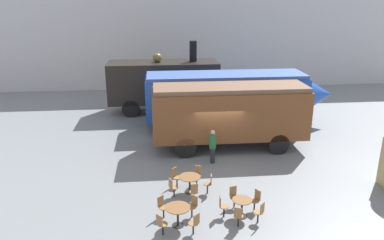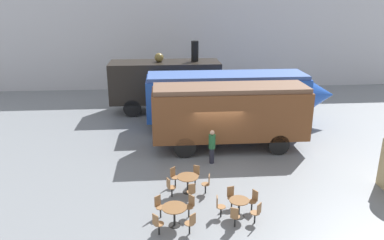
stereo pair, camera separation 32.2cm
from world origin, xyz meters
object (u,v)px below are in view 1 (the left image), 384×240
Objects in this scene: cafe_table_near at (190,180)px; cafe_table_far at (178,211)px; cafe_table_mid at (242,204)px; streamlined_locomotive at (237,95)px; steam_locomotive at (164,81)px; visitor_person at (213,145)px; cafe_chair_0 at (172,186)px; passenger_coach_wooden at (230,112)px.

cafe_table_far is at bearing -105.29° from cafe_table_near.
cafe_table_mid is 2.49m from cafe_table_far.
cafe_table_near is at bearing -114.45° from streamlined_locomotive.
steam_locomotive reaches higher than visitor_person.
cafe_table_far is at bearing -111.69° from cafe_chair_0.
streamlined_locomotive is 1.45× the size of passenger_coach_wooden.
steam_locomotive is 14.62m from cafe_table_far.
streamlined_locomotive is 13.08× the size of cafe_table_near.
cafe_chair_0 is (-0.76, -0.34, -0.09)m from cafe_table_near.
passenger_coach_wooden is 9.51× the size of cafe_chair_0.
cafe_chair_0 is (-4.59, -8.77, -1.52)m from streamlined_locomotive.
steam_locomotive is at bearing 141.02° from streamlined_locomotive.
visitor_person reaches higher than cafe_table_near.
visitor_person is at bearing -122.35° from passenger_coach_wooden.
cafe_chair_0 is at bearing -90.02° from steam_locomotive.
passenger_coach_wooden is 9.00× the size of cafe_table_near.
steam_locomotive reaches higher than cafe_table_mid.
streamlined_locomotive is 6.15m from visitor_person.
cafe_table_near is (-3.83, -8.42, -1.43)m from streamlined_locomotive.
passenger_coach_wooden is at bearing -65.61° from steam_locomotive.
visitor_person is (2.17, 3.21, 0.45)m from cafe_chair_0.
passenger_coach_wooden is at bearing 65.49° from cafe_table_far.
passenger_coach_wooden reaches higher than visitor_person.
passenger_coach_wooden is 7.01m from cafe_table_mid.
cafe_table_mid is at bearing -85.49° from visitor_person.
cafe_table_far is 2.07m from cafe_chair_0.
cafe_table_mid is (2.55, -14.18, -1.66)m from steam_locomotive.
cafe_chair_0 is at bearing -155.55° from cafe_table_near.
passenger_coach_wooden is at bearing 61.25° from cafe_table_near.
passenger_coach_wooden is (3.35, -7.39, -0.10)m from steam_locomotive.
cafe_chair_0 is 0.50× the size of visitor_person.
visitor_person is (-1.18, -1.87, -1.15)m from passenger_coach_wooden.
steam_locomotive reaches higher than streamlined_locomotive.
steam_locomotive is at bearing 114.39° from passenger_coach_wooden.
cafe_table_far is 1.05× the size of cafe_chair_0.
streamlined_locomotive is 10.01m from cafe_chair_0.
cafe_table_near is at bearing -118.75° from passenger_coach_wooden.
passenger_coach_wooden is 5.61m from cafe_table_near.
cafe_table_far is (-2.46, -0.36, 0.07)m from cafe_table_mid.
cafe_table_mid is (1.80, -2.05, -0.05)m from cafe_table_near.
visitor_person is (2.17, -9.26, -1.25)m from steam_locomotive.
visitor_person is at bearing -76.83° from steam_locomotive.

